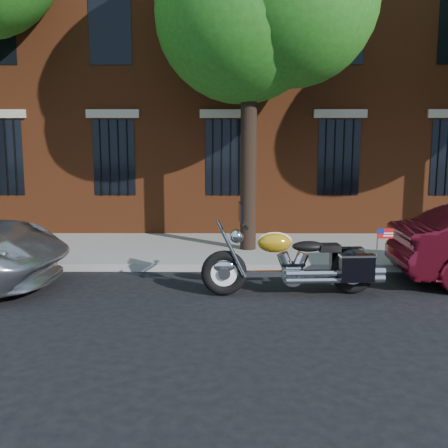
{
  "coord_description": "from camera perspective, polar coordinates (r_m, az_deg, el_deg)",
  "views": [
    {
      "loc": [
        0.02,
        -8.36,
        2.38
      ],
      "look_at": [
        -0.04,
        0.8,
        1.04
      ],
      "focal_mm": 40.0,
      "sensor_mm": 36.0,
      "label": 1
    }
  ],
  "objects": [
    {
      "name": "sidewalk",
      "position": [
        11.85,
        0.25,
        -2.87
      ],
      "size": [
        40.0,
        3.6,
        0.15
      ],
      "primitive_type": "cube",
      "color": "gray",
      "rests_on": "ground"
    },
    {
      "name": "building",
      "position": [
        18.77,
        0.29,
        19.48
      ],
      "size": [
        26.0,
        10.08,
        12.0
      ],
      "color": "maroon",
      "rests_on": "ground"
    },
    {
      "name": "curb",
      "position": [
        10.01,
        0.23,
        -4.96
      ],
      "size": [
        40.0,
        0.16,
        0.15
      ],
      "primitive_type": "cube",
      "color": "gray",
      "rests_on": "ground"
    },
    {
      "name": "ground",
      "position": [
        8.7,
        0.22,
        -7.54
      ],
      "size": [
        120.0,
        120.0,
        0.0
      ],
      "primitive_type": "plane",
      "color": "black",
      "rests_on": "ground"
    },
    {
      "name": "motorcycle",
      "position": [
        8.38,
        8.51,
        -4.56
      ],
      "size": [
        3.08,
        0.95,
        1.54
      ],
      "rotation": [
        0.0,
        0.0,
        0.06
      ],
      "color": "black",
      "rests_on": "ground"
    }
  ]
}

